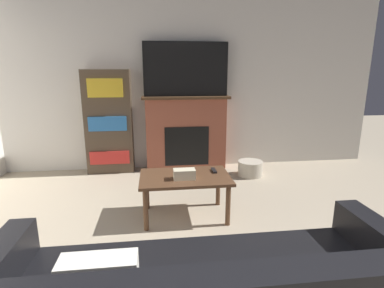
{
  "coord_description": "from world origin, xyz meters",
  "views": [
    {
      "loc": [
        -0.38,
        -0.51,
        1.53
      ],
      "look_at": [
        0.01,
        2.65,
        0.75
      ],
      "focal_mm": 28.0,
      "sensor_mm": 36.0,
      "label": 1
    }
  ],
  "objects_px": {
    "storage_basket": "(250,168)",
    "tv": "(186,69)",
    "fireplace": "(186,133)",
    "coffee_table": "(185,181)",
    "bookshelf": "(109,122)"
  },
  "relations": [
    {
      "from": "storage_basket",
      "to": "tv",
      "type": "bearing_deg",
      "value": 153.16
    },
    {
      "from": "fireplace",
      "to": "coffee_table",
      "type": "height_order",
      "value": "fireplace"
    },
    {
      "from": "coffee_table",
      "to": "bookshelf",
      "type": "relative_size",
      "value": 0.61
    },
    {
      "from": "coffee_table",
      "to": "bookshelf",
      "type": "height_order",
      "value": "bookshelf"
    },
    {
      "from": "coffee_table",
      "to": "bookshelf",
      "type": "xyz_separation_m",
      "value": [
        -0.98,
        1.62,
        0.38
      ]
    },
    {
      "from": "storage_basket",
      "to": "fireplace",
      "type": "bearing_deg",
      "value": 152.17
    },
    {
      "from": "bookshelf",
      "to": "tv",
      "type": "bearing_deg",
      "value": 0.14
    },
    {
      "from": "coffee_table",
      "to": "fireplace",
      "type": "bearing_deg",
      "value": 83.56
    },
    {
      "from": "fireplace",
      "to": "storage_basket",
      "type": "distance_m",
      "value": 1.13
    },
    {
      "from": "storage_basket",
      "to": "coffee_table",
      "type": "bearing_deg",
      "value": -133.26
    },
    {
      "from": "coffee_table",
      "to": "storage_basket",
      "type": "bearing_deg",
      "value": 46.74
    },
    {
      "from": "tv",
      "to": "storage_basket",
      "type": "xyz_separation_m",
      "value": [
        0.91,
        -0.46,
        -1.43
      ]
    },
    {
      "from": "fireplace",
      "to": "coffee_table",
      "type": "bearing_deg",
      "value": -96.44
    },
    {
      "from": "coffee_table",
      "to": "storage_basket",
      "type": "distance_m",
      "value": 1.62
    },
    {
      "from": "bookshelf",
      "to": "storage_basket",
      "type": "relative_size",
      "value": 4.25
    }
  ]
}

